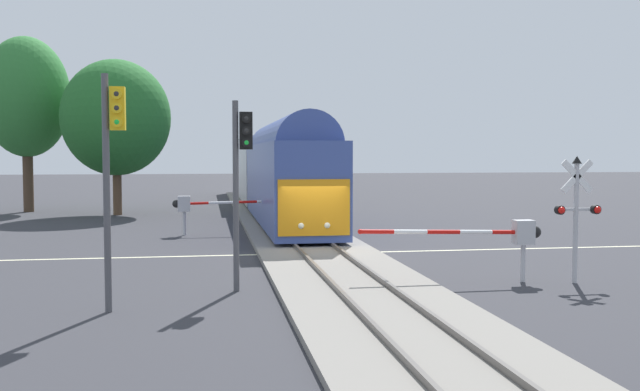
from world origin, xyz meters
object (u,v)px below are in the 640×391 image
crossing_signal_mast (577,206)px  pine_left_background (26,98)px  traffic_signal_near_left (112,153)px  oak_behind_train (116,118)px  crossing_gate_far (200,205)px  crossing_gate_near (505,234)px  commuter_train (269,168)px  traffic_signal_median (241,164)px

crossing_signal_mast → pine_left_background: size_ratio=0.33×
traffic_signal_near_left → oak_behind_train: bearing=96.7°
crossing_gate_far → traffic_signal_near_left: traffic_signal_near_left is taller
crossing_signal_mast → traffic_signal_near_left: traffic_signal_near_left is taller
crossing_signal_mast → traffic_signal_near_left: 12.81m
crossing_gate_near → pine_left_background: 35.34m
commuter_train → crossing_signal_mast: commuter_train is taller
commuter_train → crossing_signal_mast: 28.06m
crossing_gate_near → oak_behind_train: oak_behind_train is taller
crossing_gate_far → commuter_train: bearing=72.0°
crossing_gate_near → traffic_signal_near_left: bearing=-168.3°
crossing_gate_near → crossing_gate_far: 16.16m
crossing_gate_far → pine_left_background: (-11.02, 15.10, 5.92)m
traffic_signal_median → pine_left_background: (-12.25, 28.77, 3.88)m
commuter_train → pine_left_background: bearing=173.4°
commuter_train → crossing_gate_near: commuter_train is taller
oak_behind_train → crossing_signal_mast: bearing=-58.4°
crossing_signal_mast → oak_behind_train: size_ratio=0.39×
crossing_gate_near → crossing_gate_far: (-8.80, 13.55, 0.00)m
crossing_gate_far → oak_behind_train: (-5.08, 11.74, 4.51)m
commuter_train → crossing_gate_near: (4.48, -26.87, -1.39)m
crossing_gate_far → oak_behind_train: 13.56m
commuter_train → oak_behind_train: oak_behind_train is taller
crossing_gate_far → traffic_signal_near_left: size_ratio=1.10×
pine_left_background → oak_behind_train: size_ratio=1.19×
crossing_gate_far → traffic_signal_median: 13.88m
commuter_train → crossing_gate_near: size_ratio=7.82×
commuter_train → pine_left_background: 16.10m
crossing_gate_far → traffic_signal_near_left: 16.03m
commuter_train → pine_left_background: (-15.35, 1.77, 4.54)m
crossing_signal_mast → traffic_signal_near_left: (-12.60, -1.78, 1.49)m
commuter_train → traffic_signal_median: commuter_train is taller
crossing_gate_near → traffic_signal_median: 7.84m
crossing_gate_near → oak_behind_train: bearing=118.8°
pine_left_background → oak_behind_train: (5.95, -3.36, -1.41)m
traffic_signal_near_left → pine_left_background: bearing=106.6°
crossing_gate_far → traffic_signal_median: (1.23, -13.68, 2.04)m
commuter_train → oak_behind_train: bearing=-170.4°
crossing_gate_far → oak_behind_train: bearing=113.4°
traffic_signal_median → oak_behind_train: size_ratio=0.54×
crossing_signal_mast → traffic_signal_median: bearing=178.2°
commuter_train → crossing_signal_mast: bearing=-76.7°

